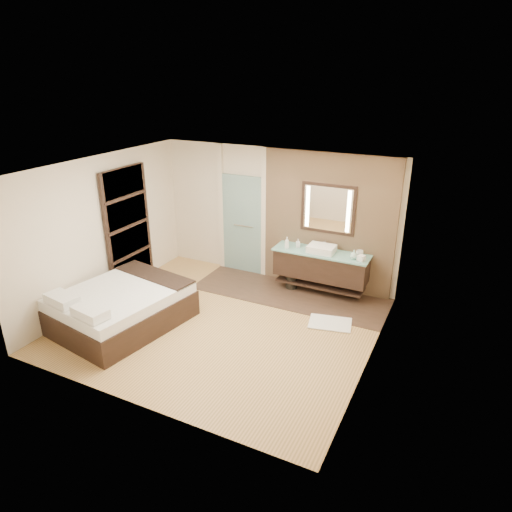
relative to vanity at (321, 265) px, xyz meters
The scene contains 15 objects.
floor 2.29m from the vanity, 119.83° to the right, with size 5.00×5.00×0.00m, color olive.
tile_strip 0.83m from the vanity, 147.54° to the right, with size 3.80×1.30×0.01m, color #36271D.
stone_wall 0.82m from the vanity, 90.00° to the left, with size 2.60×0.08×2.70m, color tan.
vanity is the anchor object (origin of this frame).
mirror_unit 1.10m from the vanity, 90.00° to the left, with size 1.06×0.04×0.96m.
frosted_door 1.95m from the vanity, behind, with size 1.10×0.12×2.70m.
shoji_partition 3.82m from the vanity, 159.50° to the right, with size 0.06×1.20×2.40m.
bed 3.76m from the vanity, 135.00° to the right, with size 1.97×2.31×0.80m.
bath_mat 1.34m from the vanity, 62.46° to the right, with size 0.72×0.50×0.02m, color white.
waste_bin 0.72m from the vanity, behind, with size 0.23×0.23×0.29m, color black.
tissue_box 0.86m from the vanity, ahead, with size 0.12×0.12×0.10m, color white.
soap_bottle_a 0.79m from the vanity, 169.74° to the right, with size 0.09×0.09×0.23m, color white.
soap_bottle_b 0.62m from the vanity, behind, with size 0.08×0.08×0.17m, color #B2B2B2.
soap_bottle_c 0.74m from the vanity, ahead, with size 0.13×0.13×0.17m, color #ADDAD0.
cup 0.79m from the vanity, ahead, with size 0.14×0.14×0.11m, color white.
Camera 1 is at (3.52, -5.88, 4.08)m, focal length 32.00 mm.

